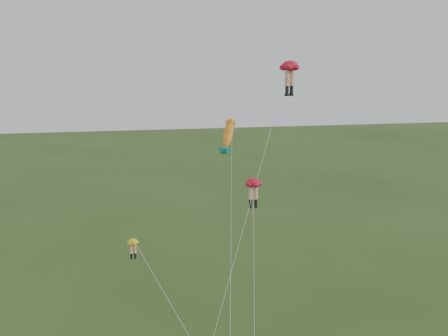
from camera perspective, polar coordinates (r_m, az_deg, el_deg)
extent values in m
ellipsoid|color=red|center=(42.12, 7.53, 11.53)|extent=(2.24, 2.24, 0.85)
cylinder|color=#F3AD8F|center=(41.94, 7.24, 10.17)|extent=(0.38, 0.38, 1.29)
cylinder|color=black|center=(41.96, 7.21, 8.85)|extent=(0.29, 0.29, 0.65)
cube|color=black|center=(41.98, 7.20, 8.28)|extent=(0.35, 0.43, 0.19)
cylinder|color=#F3AD8F|center=(42.31, 7.75, 10.17)|extent=(0.38, 0.38, 1.29)
cylinder|color=black|center=(42.33, 7.71, 8.85)|extent=(0.29, 0.29, 0.65)
cube|color=black|center=(42.34, 7.70, 8.29)|extent=(0.35, 0.43, 0.19)
cylinder|color=silver|center=(37.33, 3.02, -4.07)|extent=(9.43, 9.61, 21.18)
ellipsoid|color=red|center=(37.93, 3.37, -1.64)|extent=(1.54, 1.54, 0.68)
cylinder|color=#F3AD8F|center=(38.08, 3.04, -2.83)|extent=(0.30, 0.30, 1.04)
cylinder|color=black|center=(38.27, 3.03, -3.97)|extent=(0.24, 0.24, 0.52)
cube|color=black|center=(38.36, 3.03, -4.45)|extent=(0.21, 0.32, 0.15)
cylinder|color=#F3AD8F|center=(38.14, 3.66, -2.81)|extent=(0.30, 0.30, 1.04)
cylinder|color=black|center=(38.33, 3.65, -3.95)|extent=(0.24, 0.24, 0.52)
cube|color=black|center=(38.42, 3.64, -4.43)|extent=(0.21, 0.32, 0.15)
cylinder|color=silver|center=(36.94, 3.45, -11.47)|extent=(1.46, 5.56, 12.34)
ellipsoid|color=yellow|center=(40.15, -10.39, -8.28)|extent=(1.00, 1.00, 0.49)
cylinder|color=#F3AD8F|center=(40.34, -10.57, -9.06)|extent=(0.22, 0.22, 0.75)
cylinder|color=black|center=(40.53, -10.54, -9.81)|extent=(0.17, 0.17, 0.37)
cube|color=black|center=(40.62, -10.53, -10.12)|extent=(0.13, 0.22, 0.11)
cylinder|color=#F3AD8F|center=(40.35, -10.14, -9.04)|extent=(0.22, 0.22, 0.75)
cylinder|color=black|center=(40.54, -10.12, -9.79)|extent=(0.17, 0.17, 0.37)
cube|color=black|center=(40.62, -10.10, -10.11)|extent=(0.13, 0.22, 0.11)
cylinder|color=silver|center=(38.18, -6.36, -14.81)|extent=(4.57, 7.51, 7.41)
ellipsoid|color=yellow|center=(40.37, 0.54, 4.03)|extent=(2.08, 2.75, 2.78)
sphere|color=yellow|center=(40.37, 0.54, 4.03)|extent=(1.41, 1.55, 1.27)
cone|color=#138071|center=(40.37, 0.54, 4.03)|extent=(1.20, 1.40, 1.19)
cone|color=#138071|center=(40.37, 0.54, 4.03)|extent=(1.20, 1.40, 1.19)
cone|color=#138071|center=(40.37, 0.54, 4.03)|extent=(0.68, 0.79, 0.67)
cone|color=#138071|center=(40.37, 0.54, 4.03)|extent=(0.68, 0.79, 0.67)
cone|color=red|center=(40.37, 0.54, 4.03)|extent=(0.71, 0.80, 0.66)
cylinder|color=silver|center=(37.82, 0.61, -8.43)|extent=(2.05, 8.56, 15.41)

